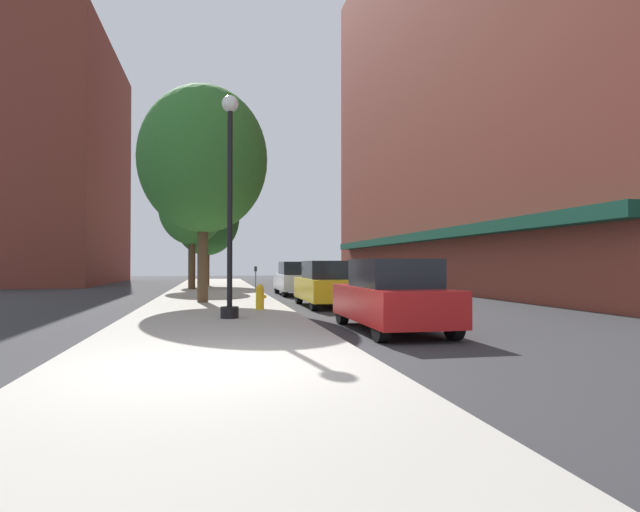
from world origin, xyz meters
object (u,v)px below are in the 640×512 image
tree_near (192,208)px  car_red (392,296)px  car_white (296,279)px  tree_mid (203,159)px  lamppost (230,201)px  fire_hydrant (260,297)px  parking_meter_near (256,276)px  tree_far (207,218)px  car_yellow (327,284)px

tree_near → car_red: bearing=-74.7°
car_white → tree_mid: bearing=-127.5°
tree_near → lamppost: bearing=-84.3°
lamppost → tree_near: bearing=95.7°
fire_hydrant → car_white: bearing=74.6°
fire_hydrant → parking_meter_near: (0.65, 10.39, 0.43)m
car_white → tree_far: bearing=115.7°
fire_hydrant → car_white: size_ratio=0.18×
fire_hydrant → parking_meter_near: 10.42m
tree_near → car_white: (5.28, -4.73, -3.94)m
parking_meter_near → car_white: bearing=-26.9°
car_red → car_white: (0.00, 14.49, 0.00)m
tree_mid → car_red: tree_mid is taller
tree_near → tree_mid: tree_mid is taller
tree_near → car_white: tree_near is taller
parking_meter_near → car_white: car_white is taller
lamppost → car_white: (3.61, 11.92, -2.39)m
tree_far → car_yellow: 17.74m
tree_far → lamppost: bearing=-87.5°
lamppost → tree_mid: (-0.83, 6.09, 2.27)m
parking_meter_near → car_red: bearing=-82.8°
lamppost → car_yellow: bearing=51.5°
fire_hydrant → tree_near: bearing=100.7°
parking_meter_near → car_yellow: bearing=-76.9°
lamppost → tree_near: (-1.67, 16.66, 1.55)m
parking_meter_near → car_yellow: 8.60m
fire_hydrant → tree_mid: size_ratio=0.10×
tree_far → car_yellow: bearing=-74.8°
tree_mid → car_yellow: tree_mid is taller
tree_near → car_red: (5.28, -19.22, -3.94)m
tree_near → tree_far: bearing=80.9°
tree_mid → car_red: bearing=-62.9°
fire_hydrant → tree_near: tree_near is taller
tree_mid → car_white: bearing=52.7°
tree_mid → car_yellow: 6.62m
lamppost → fire_hydrant: lamppost is taller
tree_mid → car_red: size_ratio=1.89×
lamppost → parking_meter_near: (1.66, 12.91, -2.25)m
lamppost → car_red: size_ratio=1.37×
car_yellow → lamppost: bearing=-129.0°
car_red → car_white: size_ratio=1.00×
fire_hydrant → car_yellow: bearing=37.8°
fire_hydrant → tree_far: (-1.94, 18.75, 4.03)m
car_red → car_yellow: (0.00, 7.10, 0.00)m
tree_mid → car_yellow: (4.44, -1.56, -4.66)m
tree_near → tree_far: 4.68m
car_white → lamppost: bearing=-107.0°
tree_mid → car_white: size_ratio=1.89×
parking_meter_near → tree_far: (-2.59, 8.36, 3.60)m
tree_far → car_yellow: size_ratio=1.60×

